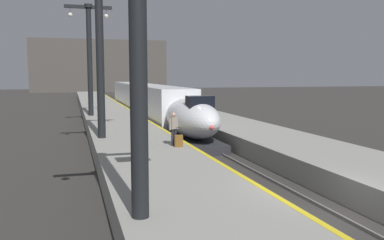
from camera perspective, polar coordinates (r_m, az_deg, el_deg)
ground_plane at (r=14.07m, az=17.27°, el=-13.15°), size 260.00×260.00×0.00m
platform_left at (r=36.15m, az=-10.81°, el=-0.31°), size 4.80×110.00×1.05m
platform_right at (r=37.78m, az=1.51°, el=0.08°), size 4.80×110.00×1.05m
platform_left_safety_stripe at (r=36.38m, az=-7.25°, el=0.63°), size 0.20×107.80×0.01m
rail_main_left at (r=39.35m, az=-6.40°, el=-0.39°), size 0.08×110.00×0.12m
rail_main_right at (r=39.63m, az=-4.26°, el=-0.32°), size 0.08×110.00×0.12m
highspeed_train_main at (r=41.40m, az=-5.92°, el=2.53°), size 2.92×39.26×3.60m
station_column_mid at (r=23.77m, az=-12.76°, el=12.13°), size 4.00×0.68×10.17m
station_column_far at (r=37.06m, az=-14.09°, el=9.48°), size 4.00×0.68×9.59m
passenger_near_edge at (r=20.66m, az=-2.56°, el=-0.87°), size 0.52×0.37×1.69m
rolling_suitcase at (r=20.37m, az=-1.88°, el=-2.92°), size 0.40×0.22×0.98m
terminus_back_wall at (r=113.27m, az=-12.66°, el=7.36°), size 36.00×2.00×14.00m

